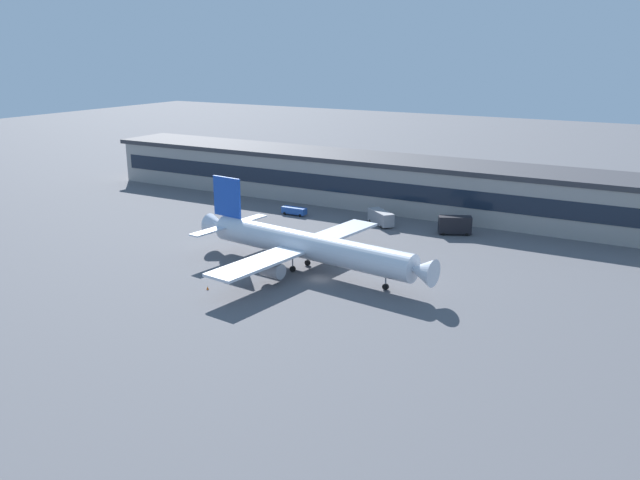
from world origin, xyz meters
TOP-DOWN VIEW (x-y plane):
  - ground_plane at (0.00, 0.00)m, footprint 600.00×600.00m
  - terminal_building at (0.00, 58.39)m, footprint 198.56×18.82m
  - airliner at (-4.81, 3.13)m, footprint 52.14×44.74m
  - fuel_truck at (-6.09, 39.73)m, footprint 8.32×7.41m
  - catering_truck at (11.70, 40.60)m, footprint 7.62×5.43m
  - belt_loader at (-28.78, 37.75)m, footprint 6.42×2.15m
  - traffic_cone_0 at (-14.15, -14.20)m, footprint 0.45×0.45m

SIDE VIEW (x-z plane):
  - ground_plane at x=0.00m, z-range 0.00..0.00m
  - traffic_cone_0 at x=-14.15m, z-range 0.00..0.56m
  - belt_loader at x=-28.78m, z-range 0.18..2.13m
  - fuel_truck at x=-6.09m, z-range 0.21..3.56m
  - catering_truck at x=11.70m, z-range 0.22..4.37m
  - airliner at x=-4.81m, z-range -2.84..12.53m
  - terminal_building at x=0.00m, z-range 0.02..12.77m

